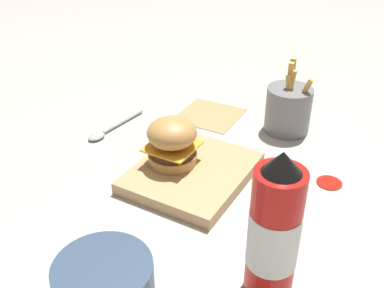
{
  "coord_description": "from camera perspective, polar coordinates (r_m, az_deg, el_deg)",
  "views": [
    {
      "loc": [
        0.53,
        0.39,
        0.48
      ],
      "look_at": [
        -0.05,
        0.05,
        0.07
      ],
      "focal_mm": 42.0,
      "sensor_mm": 36.0,
      "label": 1
    }
  ],
  "objects": [
    {
      "name": "ketchup_bottle",
      "position": [
        0.57,
        10.35,
        -11.01
      ],
      "size": [
        0.07,
        0.07,
        0.22
      ],
      "color": "red",
      "rests_on": "ground_plane"
    },
    {
      "name": "spoon",
      "position": [
        0.98,
        -10.92,
        1.61
      ],
      "size": [
        0.17,
        0.03,
        0.01
      ],
      "rotation": [
        0.0,
        0.0,
        6.19
      ],
      "color": "#B2B2B7",
      "rests_on": "ground_plane"
    },
    {
      "name": "ground_plane",
      "position": [
        0.82,
        -5.05,
        -5.19
      ],
      "size": [
        6.0,
        6.0,
        0.0
      ],
      "primitive_type": "plane",
      "color": "#B7B2A8"
    },
    {
      "name": "serving_board",
      "position": [
        0.82,
        0.0,
        -3.66
      ],
      "size": [
        0.23,
        0.19,
        0.02
      ],
      "color": "tan",
      "rests_on": "ground_plane"
    },
    {
      "name": "parchment_square",
      "position": [
        1.04,
        2.27,
        3.73
      ],
      "size": [
        0.14,
        0.14,
        0.0
      ],
      "color": "tan",
      "rests_on": "ground_plane"
    },
    {
      "name": "side_bowl",
      "position": [
        0.63,
        -11.17,
        -16.27
      ],
      "size": [
        0.13,
        0.13,
        0.04
      ],
      "color": "#384C66",
      "rests_on": "ground_plane"
    },
    {
      "name": "fries_basket",
      "position": [
        0.98,
        12.12,
        4.41
      ],
      "size": [
        0.1,
        0.1,
        0.15
      ],
      "color": "slate",
      "rests_on": "ground_plane"
    },
    {
      "name": "ketchup_puddle",
      "position": [
        0.85,
        17.04,
        -4.68
      ],
      "size": [
        0.05,
        0.05,
        0.0
      ],
      "color": "#B21E14",
      "rests_on": "ground_plane"
    },
    {
      "name": "burger",
      "position": [
        0.81,
        -2.54,
        0.37
      ],
      "size": [
        0.09,
        0.09,
        0.09
      ],
      "color": "tan",
      "rests_on": "serving_board"
    }
  ]
}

